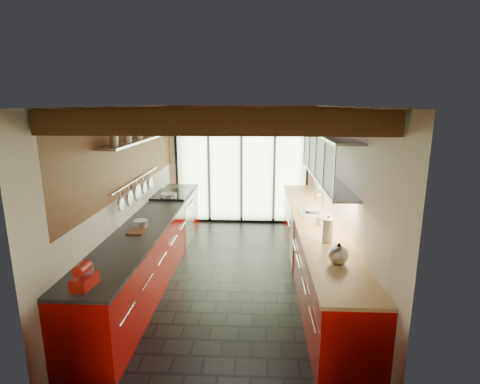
{
  "coord_description": "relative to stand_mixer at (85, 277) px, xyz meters",
  "views": [
    {
      "loc": [
        0.39,
        -5.46,
        2.64
      ],
      "look_at": [
        0.09,
        0.4,
        1.25
      ],
      "focal_mm": 28.0,
      "sensor_mm": 36.0,
      "label": 1
    }
  ],
  "objects": [
    {
      "name": "range_stove",
      "position": [
        -0.01,
        3.69,
        -0.55
      ],
      "size": [
        0.66,
        0.9,
        0.97
      ],
      "color": "silver",
      "rests_on": "ground"
    },
    {
      "name": "glass_door",
      "position": [
        1.27,
        4.94,
        0.64
      ],
      "size": [
        2.95,
        0.1,
        2.9
      ],
      "color": "#C6EAAD",
      "rests_on": "ground"
    },
    {
      "name": "left_wall_fixtures",
      "position": [
        -0.2,
        2.42,
        0.82
      ],
      "size": [
        0.28,
        2.6,
        0.96
      ],
      "color": "silver",
      "rests_on": "ground"
    },
    {
      "name": "room_shell",
      "position": [
        1.27,
        2.24,
        0.63
      ],
      "size": [
        5.5,
        5.5,
        5.5
      ],
      "color": "silver",
      "rests_on": "ground"
    },
    {
      "name": "bowl",
      "position": [
        2.54,
        2.66,
        -0.07
      ],
      "size": [
        0.27,
        0.27,
        0.06
      ],
      "primitive_type": "imported",
      "rotation": [
        0.0,
        0.0,
        -0.1
      ],
      "color": "silver",
      "rests_on": "right_counter"
    },
    {
      "name": "pot_large",
      "position": [
        0.0,
        1.72,
        -0.04
      ],
      "size": [
        0.24,
        0.24,
        0.12
      ],
      "primitive_type": "cylinder",
      "rotation": [
        0.0,
        0.0,
        -0.29
      ],
      "color": "silver",
      "rests_on": "left_counter"
    },
    {
      "name": "stand_mixer",
      "position": [
        0.0,
        0.0,
        0.0
      ],
      "size": [
        0.19,
        0.29,
        0.26
      ],
      "color": "#B8180E",
      "rests_on": "left_counter"
    },
    {
      "name": "soap_bottle",
      "position": [
        2.54,
        2.03,
        -0.01
      ],
      "size": [
        0.1,
        0.1,
        0.18
      ],
      "primitive_type": "imported",
      "rotation": [
        0.0,
        0.0,
        -0.35
      ],
      "color": "silver",
      "rests_on": "right_counter"
    },
    {
      "name": "pot_small",
      "position": [
        0.0,
        3.39,
        -0.04
      ],
      "size": [
        0.38,
        0.38,
        0.11
      ],
      "primitive_type": "cylinder",
      "rotation": [
        0.0,
        0.0,
        -0.41
      ],
      "color": "silver",
      "rests_on": "left_counter"
    },
    {
      "name": "kettle",
      "position": [
        2.54,
        0.67,
        0.01
      ],
      "size": [
        0.26,
        0.29,
        0.26
      ],
      "color": "silver",
      "rests_on": "right_counter"
    },
    {
      "name": "left_counter",
      "position": [
        -0.01,
        2.24,
        -0.56
      ],
      "size": [
        0.68,
        5.0,
        0.92
      ],
      "color": "#A70400",
      "rests_on": "ground"
    },
    {
      "name": "sink_assembly",
      "position": [
        2.56,
        2.64,
        -0.06
      ],
      "size": [
        0.45,
        0.52,
        0.43
      ],
      "color": "silver",
      "rests_on": "right_counter"
    },
    {
      "name": "ground",
      "position": [
        1.27,
        2.24,
        -1.02
      ],
      "size": [
        5.5,
        5.5,
        0.0
      ],
      "primitive_type": "plane",
      "color": "black",
      "rests_on": "ground"
    },
    {
      "name": "ceiling_beams",
      "position": [
        1.27,
        2.62,
        1.44
      ],
      "size": [
        3.14,
        5.06,
        4.9
      ],
      "color": "#593316",
      "rests_on": "ground"
    },
    {
      "name": "paper_towel",
      "position": [
        2.54,
        1.34,
        0.05
      ],
      "size": [
        0.15,
        0.15,
        0.36
      ],
      "color": "white",
      "rests_on": "right_counter"
    },
    {
      "name": "upper_cabinets_right",
      "position": [
        2.7,
        2.54,
        0.83
      ],
      "size": [
        0.34,
        3.0,
        3.0
      ],
      "color": "silver",
      "rests_on": "ground"
    },
    {
      "name": "right_counter",
      "position": [
        2.54,
        2.24,
        -0.56
      ],
      "size": [
        0.68,
        5.0,
        0.92
      ],
      "color": "#A70400",
      "rests_on": "ground"
    },
    {
      "name": "cutting_board",
      "position": [
        0.0,
        1.58,
        -0.09
      ],
      "size": [
        0.22,
        0.31,
        0.03
      ],
      "primitive_type": "cube",
      "rotation": [
        0.0,
        0.0,
        -0.02
      ],
      "color": "brown",
      "rests_on": "left_counter"
    }
  ]
}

